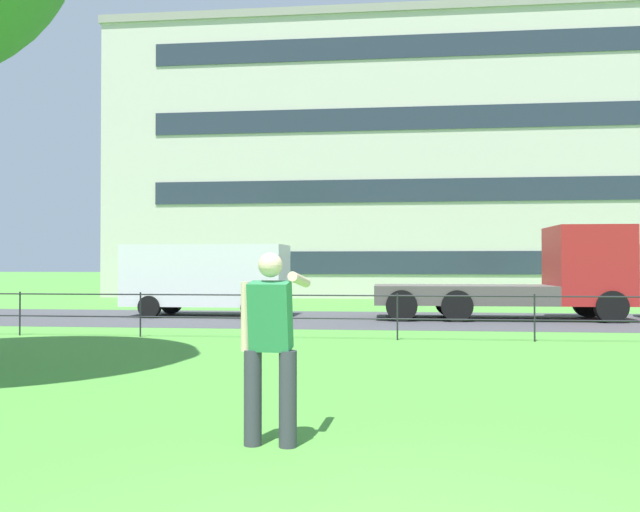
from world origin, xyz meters
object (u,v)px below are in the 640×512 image
(panel_van_right, at_px, (207,276))
(apartment_building_background, at_px, (451,169))
(person_thrower, at_px, (271,341))
(flatbed_truck_left, at_px, (536,278))

(panel_van_right, relative_size, apartment_building_background, 0.14)
(apartment_building_background, bearing_deg, person_thrower, -97.53)
(person_thrower, relative_size, apartment_building_background, 0.05)
(panel_van_right, height_order, apartment_building_background, apartment_building_background)
(person_thrower, bearing_deg, apartment_building_background, 82.47)
(flatbed_truck_left, relative_size, apartment_building_background, 0.20)
(person_thrower, distance_m, flatbed_truck_left, 15.42)
(flatbed_truck_left, bearing_deg, person_thrower, -110.03)
(panel_van_right, bearing_deg, apartment_building_background, 63.38)
(panel_van_right, relative_size, flatbed_truck_left, 0.69)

